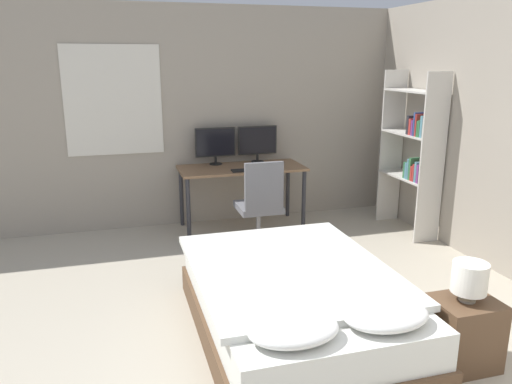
{
  "coord_description": "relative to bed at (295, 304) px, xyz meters",
  "views": [
    {
      "loc": [
        -1.49,
        -1.82,
        2.06
      ],
      "look_at": [
        -0.12,
        2.89,
        0.75
      ],
      "focal_mm": 35.0,
      "sensor_mm": 36.0,
      "label": 1
    }
  ],
  "objects": [
    {
      "name": "monitor_left",
      "position": [
        -0.01,
        2.84,
        0.77
      ],
      "size": [
        0.51,
        0.16,
        0.46
      ],
      "color": "black",
      "rests_on": "desk"
    },
    {
      "name": "computer_mouse",
      "position": [
        0.53,
        2.36,
        0.53
      ],
      "size": [
        0.07,
        0.05,
        0.04
      ],
      "color": "black",
      "rests_on": "desk"
    },
    {
      "name": "desk",
      "position": [
        0.26,
        2.6,
        0.42
      ],
      "size": [
        1.53,
        0.68,
        0.78
      ],
      "color": "#846042",
      "rests_on": "ground_plane"
    },
    {
      "name": "bookshelf",
      "position": [
        2.18,
        1.84,
        0.79
      ],
      "size": [
        0.31,
        0.89,
        1.93
      ],
      "color": "beige",
      "rests_on": "ground_plane"
    },
    {
      "name": "wall_back",
      "position": [
        0.23,
        3.01,
        1.09
      ],
      "size": [
        12.0,
        0.08,
        2.7
      ],
      "color": "#9E9384",
      "rests_on": "ground_plane"
    },
    {
      "name": "keyboard",
      "position": [
        0.26,
        2.36,
        0.52
      ],
      "size": [
        0.36,
        0.13,
        0.02
      ],
      "color": "black",
      "rests_on": "desk"
    },
    {
      "name": "bed",
      "position": [
        0.0,
        0.0,
        0.0
      ],
      "size": [
        1.45,
        2.09,
        0.61
      ],
      "color": "brown",
      "rests_on": "ground_plane"
    },
    {
      "name": "monitor_right",
      "position": [
        0.54,
        2.84,
        0.77
      ],
      "size": [
        0.51,
        0.16,
        0.46
      ],
      "color": "black",
      "rests_on": "desk"
    },
    {
      "name": "office_chair",
      "position": [
        0.28,
        1.87,
        0.14
      ],
      "size": [
        0.52,
        0.52,
        1.01
      ],
      "color": "black",
      "rests_on": "ground_plane"
    },
    {
      "name": "nightstand",
      "position": [
        0.98,
        -0.67,
        -0.02
      ],
      "size": [
        0.43,
        0.37,
        0.49
      ],
      "color": "brown",
      "rests_on": "ground_plane"
    },
    {
      "name": "bedside_lamp",
      "position": [
        0.98,
        -0.67,
        0.39
      ],
      "size": [
        0.23,
        0.23,
        0.27
      ],
      "color": "gray",
      "rests_on": "nightstand"
    }
  ]
}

